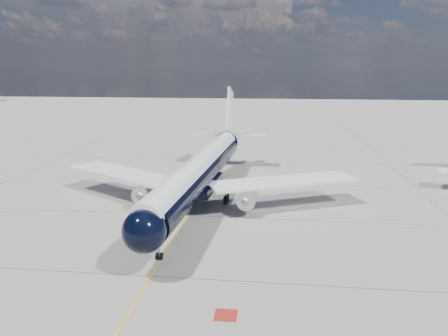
# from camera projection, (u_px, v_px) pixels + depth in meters

# --- Properties ---
(ground) EXTENTS (320.00, 320.00, 0.00)m
(ground) POSITION_uv_depth(u_px,v_px,m) (211.00, 174.00, 69.82)
(ground) COLOR #99958E
(ground) RESTS_ON ground
(taxiway_centerline) EXTENTS (0.16, 160.00, 0.01)m
(taxiway_centerline) POSITION_uv_depth(u_px,v_px,m) (207.00, 182.00, 64.98)
(taxiway_centerline) COLOR #FFBA0D
(taxiway_centerline) RESTS_ON ground
(red_marking) EXTENTS (1.60, 1.60, 0.01)m
(red_marking) POSITION_uv_depth(u_px,v_px,m) (226.00, 315.00, 30.39)
(red_marking) COLOR maroon
(red_marking) RESTS_ON ground
(main_airliner) EXTENTS (38.56, 47.02, 13.58)m
(main_airliner) POSITION_uv_depth(u_px,v_px,m) (202.00, 170.00, 54.50)
(main_airliner) COLOR black
(main_airliner) RESTS_ON ground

